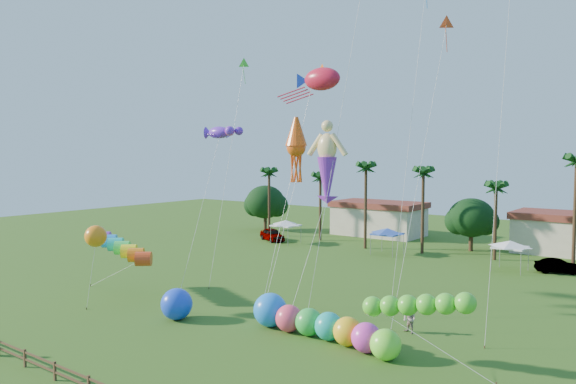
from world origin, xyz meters
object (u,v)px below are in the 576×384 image
Objects in this scene: spectator_b at (409,319)px; caterpillar_inflatable at (318,324)px; blue_ball at (177,304)px; car_a at (272,234)px; car_b at (559,266)px.

caterpillar_inflatable is at bearing -111.64° from spectator_b.
blue_ball is (-14.38, -7.11, 0.17)m from spectator_b.
spectator_b is at bearing 52.43° from caterpillar_inflatable.
spectator_b is at bearing -100.27° from car_a.
caterpillar_inflatable is at bearing -109.09° from car_a.
car_b is at bearing 79.90° from caterpillar_inflatable.
caterpillar_inflatable is at bearing 14.00° from blue_ball.
spectator_b is 6.14m from caterpillar_inflatable.
car_b is 31.27m from caterpillar_inflatable.
car_b is at bearing -60.35° from car_a.
car_a is at bearing 162.09° from spectator_b.
caterpillar_inflatable reaches higher than blue_ball.
caterpillar_inflatable reaches higher than spectator_b.
caterpillar_inflatable reaches higher than car_a.
spectator_b is (31.27, -24.76, 0.11)m from car_a.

